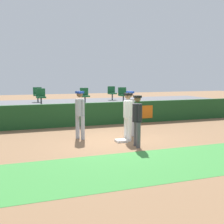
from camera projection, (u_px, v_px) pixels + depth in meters
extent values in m
plane|color=#846042|center=(119.00, 142.00, 10.75)|extent=(60.00, 60.00, 0.00)
cube|color=#388438|center=(157.00, 164.00, 8.01)|extent=(18.00, 2.80, 0.01)
cube|color=white|center=(121.00, 141.00, 10.74)|extent=(0.40, 0.40, 0.08)
cylinder|color=white|center=(126.00, 128.00, 11.07)|extent=(0.15, 0.15, 0.88)
cylinder|color=white|center=(129.00, 130.00, 10.78)|extent=(0.15, 0.15, 0.88)
cylinder|color=white|center=(128.00, 109.00, 10.83)|extent=(0.35, 0.35, 0.62)
sphere|color=#8C6647|center=(128.00, 96.00, 10.77)|extent=(0.23, 0.23, 0.23)
cube|color=black|center=(128.00, 94.00, 10.76)|extent=(0.25, 0.25, 0.08)
cylinder|color=white|center=(126.00, 108.00, 11.02)|extent=(0.09, 0.09, 0.58)
cylinder|color=white|center=(130.00, 109.00, 10.64)|extent=(0.09, 0.09, 0.58)
ellipsoid|color=brown|center=(128.00, 114.00, 11.09)|extent=(0.12, 0.20, 0.28)
cylinder|color=#9EA3AD|center=(128.00, 124.00, 11.99)|extent=(0.15, 0.15, 0.90)
cylinder|color=#9EA3AD|center=(132.00, 125.00, 11.70)|extent=(0.15, 0.15, 0.90)
cylinder|color=#9EA3AD|center=(130.00, 106.00, 11.75)|extent=(0.38, 0.38, 0.63)
sphere|color=brown|center=(130.00, 94.00, 11.69)|extent=(0.23, 0.23, 0.23)
cube|color=#193899|center=(130.00, 92.00, 11.68)|extent=(0.27, 0.27, 0.08)
cylinder|color=#9EA3AD|center=(128.00, 105.00, 11.93)|extent=(0.09, 0.09, 0.59)
cylinder|color=#9EA3AD|center=(133.00, 106.00, 11.56)|extent=(0.09, 0.09, 0.59)
cylinder|color=#9EA3AD|center=(78.00, 127.00, 11.30)|extent=(0.16, 0.16, 0.91)
cylinder|color=#9EA3AD|center=(83.00, 128.00, 11.06)|extent=(0.16, 0.16, 0.91)
cylinder|color=#9EA3AD|center=(80.00, 107.00, 11.08)|extent=(0.46, 0.46, 0.64)
sphere|color=brown|center=(80.00, 94.00, 11.02)|extent=(0.24, 0.24, 0.24)
cube|color=#193899|center=(80.00, 92.00, 11.01)|extent=(0.33, 0.33, 0.08)
cylinder|color=#9EA3AD|center=(76.00, 106.00, 11.24)|extent=(0.09, 0.09, 0.60)
cylinder|color=#9EA3AD|center=(83.00, 107.00, 10.93)|extent=(0.09, 0.09, 0.60)
cylinder|color=#4C4C51|center=(136.00, 133.00, 10.09)|extent=(0.15, 0.15, 0.87)
cylinder|color=#4C4C51|center=(138.00, 135.00, 9.78)|extent=(0.15, 0.15, 0.87)
cylinder|color=black|center=(137.00, 113.00, 9.84)|extent=(0.39, 0.39, 0.62)
sphere|color=brown|center=(137.00, 99.00, 9.78)|extent=(0.23, 0.23, 0.23)
cube|color=black|center=(137.00, 97.00, 9.77)|extent=(0.27, 0.27, 0.08)
cylinder|color=black|center=(136.00, 112.00, 10.04)|extent=(0.09, 0.09, 0.58)
cylinder|color=black|center=(139.00, 113.00, 9.64)|extent=(0.09, 0.09, 0.58)
cube|color=#19471E|center=(90.00, 114.00, 14.27)|extent=(18.00, 0.24, 1.12)
cube|color=orange|center=(140.00, 112.00, 15.05)|extent=(1.50, 0.02, 0.67)
cube|color=#59595E|center=(78.00, 110.00, 16.68)|extent=(18.00, 4.80, 0.96)
cylinder|color=#4C4C51|center=(41.00, 101.00, 14.73)|extent=(0.08, 0.08, 0.40)
cube|color=#19592D|center=(41.00, 97.00, 14.70)|extent=(0.47, 0.44, 0.08)
cube|color=#19592D|center=(41.00, 92.00, 14.85)|extent=(0.47, 0.06, 0.40)
cylinder|color=#4C4C51|center=(85.00, 100.00, 15.51)|extent=(0.08, 0.08, 0.40)
cube|color=#19592D|center=(85.00, 96.00, 15.48)|extent=(0.45, 0.44, 0.08)
cube|color=#19592D|center=(84.00, 92.00, 15.63)|extent=(0.45, 0.06, 0.40)
cylinder|color=#4C4C51|center=(38.00, 99.00, 16.41)|extent=(0.08, 0.08, 0.40)
cube|color=#19592D|center=(38.00, 95.00, 16.39)|extent=(0.48, 0.44, 0.08)
cube|color=#19592D|center=(37.00, 91.00, 16.53)|extent=(0.48, 0.06, 0.40)
cylinder|color=#4C4C51|center=(123.00, 99.00, 16.26)|extent=(0.08, 0.08, 0.40)
cube|color=#19592D|center=(123.00, 95.00, 16.24)|extent=(0.48, 0.44, 0.08)
cube|color=#19592D|center=(122.00, 91.00, 16.39)|extent=(0.48, 0.06, 0.40)
cylinder|color=#4C4C51|center=(112.00, 97.00, 17.94)|extent=(0.08, 0.08, 0.40)
cube|color=#19592D|center=(112.00, 93.00, 17.92)|extent=(0.47, 0.44, 0.08)
cube|color=#19592D|center=(111.00, 89.00, 18.06)|extent=(0.47, 0.06, 0.40)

